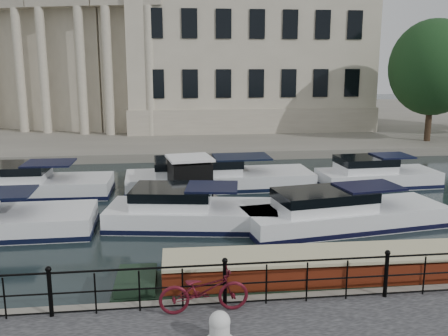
# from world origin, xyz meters

# --- Properties ---
(ground_plane) EXTENTS (160.00, 160.00, 0.00)m
(ground_plane) POSITION_xyz_m (0.00, 0.00, 0.00)
(ground_plane) COLOR black
(ground_plane) RESTS_ON ground
(far_bank) EXTENTS (120.00, 42.00, 0.55)m
(far_bank) POSITION_xyz_m (0.00, 39.00, 0.28)
(far_bank) COLOR #6B665B
(far_bank) RESTS_ON ground_plane
(railing) EXTENTS (24.14, 0.14, 1.22)m
(railing) POSITION_xyz_m (0.00, -2.25, 1.20)
(railing) COLOR black
(railing) RESTS_ON near_quay
(civic_building) EXTENTS (53.55, 31.84, 16.85)m
(civic_building) POSITION_xyz_m (-1.00, 34.71, 7.04)
(civic_building) COLOR #ADA38C
(civic_building) RESTS_ON far_bank
(bicycle) EXTENTS (2.12, 0.83, 1.10)m
(bicycle) POSITION_xyz_m (-0.52, -2.46, 1.10)
(bicycle) COLOR #4E0E18
(bicycle) RESTS_ON near_quay
(mooring_bollard) EXTENTS (0.60, 0.60, 0.67)m
(mooring_bollard) POSITION_xyz_m (-0.30, -3.76, 0.87)
(mooring_bollard) COLOR silver
(mooring_bollard) RESTS_ON near_quay
(narrowboat) EXTENTS (12.88, 2.02, 1.48)m
(narrowboat) POSITION_xyz_m (3.66, -0.84, 0.37)
(narrowboat) COLOR black
(narrowboat) RESTS_ON ground_plane
(harbour_hut) EXTENTS (2.91, 2.55, 2.16)m
(harbour_hut) POSITION_xyz_m (-0.23, 8.69, 0.95)
(harbour_hut) COLOR #6B665B
(harbour_hut) RESTS_ON ground_plane
(cabin_cruisers) EXTENTS (25.94, 10.08, 1.99)m
(cabin_cruisers) POSITION_xyz_m (-1.06, 8.01, 0.37)
(cabin_cruisers) COLOR white
(cabin_cruisers) RESTS_ON ground_plane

